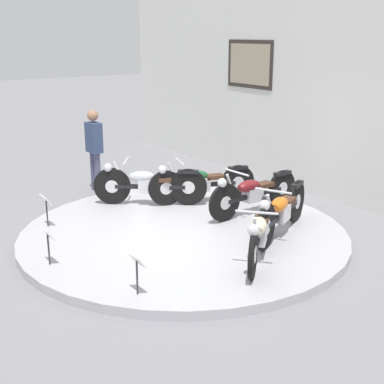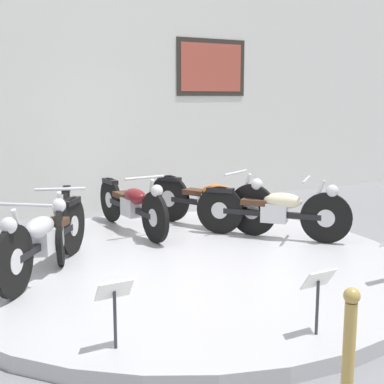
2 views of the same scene
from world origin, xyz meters
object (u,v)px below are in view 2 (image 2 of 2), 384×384
motorcycle_green (64,217)px  motorcycle_cream (275,209)px  motorcycle_orange (211,200)px  motorcycle_maroon (132,204)px  info_placard_front_centre (318,288)px  motorcycle_silver (44,236)px  info_placard_front_left (115,299)px

motorcycle_green → motorcycle_cream: 2.58m
motorcycle_cream → motorcycle_orange: bearing=117.0°
motorcycle_green → motorcycle_maroon: size_ratio=0.96×
motorcycle_green → motorcycle_cream: bearing=-18.8°
motorcycle_maroon → info_placard_front_centre: bearing=-90.0°
motorcycle_silver → motorcycle_cream: bearing=-0.0°
motorcycle_green → motorcycle_maroon: bearing=18.9°
info_placard_front_left → motorcycle_silver: bearing=90.9°
motorcycle_silver → motorcycle_green: 0.94m
motorcycle_silver → info_placard_front_left: 1.87m
motorcycle_green → motorcycle_silver: bearing=-117.2°
info_placard_front_left → motorcycle_maroon: bearing=65.2°
motorcycle_maroon → motorcycle_orange: (1.01, -0.34, 0.02)m
motorcycle_green → info_placard_front_centre: motorcycle_green is taller
motorcycle_maroon → motorcycle_orange: motorcycle_orange is taller
motorcycle_maroon → info_placard_front_centre: (-0.00, -3.57, -0.01)m
motorcycle_orange → info_placard_front_centre: (-1.01, -3.22, -0.03)m
motorcycle_silver → motorcycle_maroon: size_ratio=0.81×
info_placard_front_left → info_placard_front_centre: bearing=-20.3°
motorcycle_cream → info_placard_front_centre: motorcycle_cream is taller
motorcycle_orange → info_placard_front_centre: size_ratio=3.61×
info_placard_front_left → motorcycle_green: bearing=81.6°
motorcycle_silver → info_placard_front_centre: (1.44, -2.39, -0.03)m
motorcycle_orange → info_placard_front_left: (-2.42, -2.70, -0.03)m
motorcycle_silver → motorcycle_maroon: 1.86m
motorcycle_green → motorcycle_orange: bearing=0.1°
motorcycle_silver → info_placard_front_centre: 2.78m
motorcycle_silver → motorcycle_cream: 2.87m
motorcycle_maroon → info_placard_front_centre: motorcycle_maroon is taller
motorcycle_cream → info_placard_front_centre: (-1.44, -2.39, -0.01)m
motorcycle_silver → motorcycle_maroon: (1.44, 1.18, -0.01)m
info_placard_front_left → info_placard_front_centre: size_ratio=1.00×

